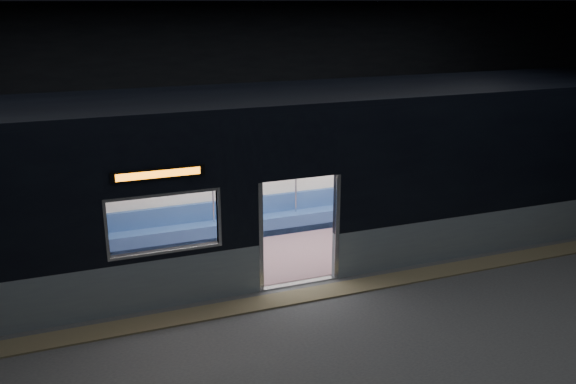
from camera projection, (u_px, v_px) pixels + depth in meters
station_floor at (322, 310)px, 10.37m from camera, size 24.00×14.00×0.01m
station_envelope at (326, 94)px, 9.26m from camera, size 24.00×14.00×5.00m
tactile_strip at (309, 295)px, 10.86m from camera, size 22.80×0.50×0.03m
metro_car at (271, 168)px, 12.08m from camera, size 18.00×3.04×3.35m
passenger at (383, 187)px, 14.34m from camera, size 0.45×0.73×1.41m
handbag at (389, 195)px, 14.18m from camera, size 0.31×0.27×0.15m
transit_map at (423, 152)px, 14.83m from camera, size 1.02×0.03×0.66m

